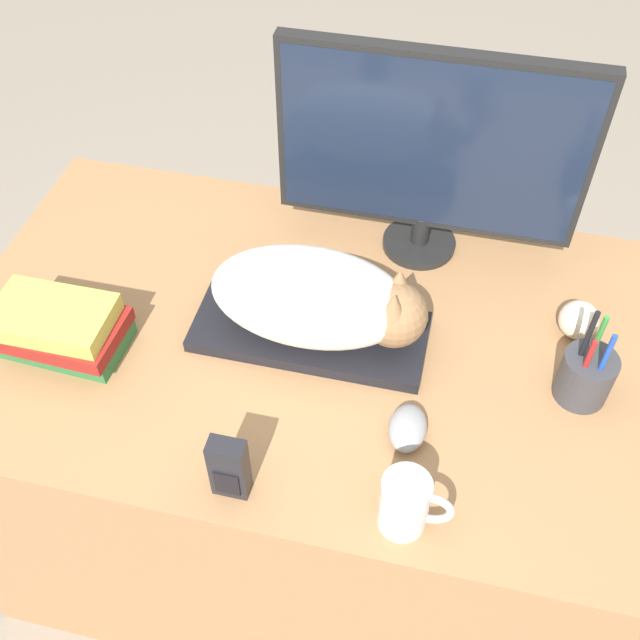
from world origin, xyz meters
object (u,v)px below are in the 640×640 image
at_px(computer_mouse, 408,428).
at_px(baseball, 579,320).
at_px(keyboard, 310,332).
at_px(cat, 321,299).
at_px(pen_cup, 586,375).
at_px(book_stack, 61,328).
at_px(coffee_mug, 407,504).
at_px(phone, 229,468).
at_px(monitor, 431,150).

height_order(computer_mouse, baseball, baseball).
distance_m(keyboard, cat, 0.09).
xyz_separation_m(pen_cup, book_stack, (-0.89, -0.10, 0.00)).
bearing_deg(computer_mouse, keyboard, 140.14).
xyz_separation_m(computer_mouse, book_stack, (-0.62, 0.05, 0.03)).
relative_size(cat, book_stack, 1.71).
bearing_deg(pen_cup, coffee_mug, -130.08).
xyz_separation_m(coffee_mug, baseball, (0.24, 0.44, -0.02)).
bearing_deg(phone, book_stack, 151.30).
height_order(monitor, computer_mouse, monitor).
distance_m(computer_mouse, phone, 0.29).
distance_m(computer_mouse, book_stack, 0.62).
distance_m(monitor, computer_mouse, 0.50).
relative_size(keyboard, monitor, 0.74).
distance_m(pen_cup, phone, 0.60).
relative_size(phone, book_stack, 0.55).
bearing_deg(cat, baseball, 14.67).
relative_size(coffee_mug, phone, 0.89).
bearing_deg(pen_cup, computer_mouse, -151.35).
bearing_deg(pen_cup, keyboard, 177.47).
distance_m(baseball, book_stack, 0.91).
height_order(keyboard, phone, phone).
xyz_separation_m(pen_cup, baseball, (-0.01, 0.14, -0.01)).
distance_m(cat, book_stack, 0.46).
distance_m(monitor, baseball, 0.40).
height_order(cat, computer_mouse, cat).
bearing_deg(baseball, coffee_mug, -119.17).
bearing_deg(keyboard, computer_mouse, -39.86).
bearing_deg(cat, book_stack, -164.27).
distance_m(cat, computer_mouse, 0.26).
xyz_separation_m(cat, coffee_mug, (0.20, -0.32, -0.05)).
bearing_deg(phone, coffee_mug, 1.27).
distance_m(pen_cup, baseball, 0.14).
xyz_separation_m(monitor, pen_cup, (0.32, -0.30, -0.18)).
relative_size(pen_cup, book_stack, 0.87).
distance_m(keyboard, computer_mouse, 0.26).
bearing_deg(pen_cup, baseball, 93.41).
relative_size(cat, baseball, 5.33).
distance_m(phone, book_stack, 0.42).
relative_size(monitor, baseball, 7.93).
bearing_deg(monitor, phone, -108.27).
bearing_deg(phone, baseball, 41.07).
bearing_deg(computer_mouse, baseball, 47.37).
relative_size(keyboard, phone, 3.42).
distance_m(coffee_mug, pen_cup, 0.39).
distance_m(coffee_mug, book_stack, 0.67).
bearing_deg(keyboard, phone, -97.52).
relative_size(baseball, book_stack, 0.32).
xyz_separation_m(cat, book_stack, (-0.44, -0.12, -0.05)).
bearing_deg(book_stack, coffee_mug, -17.27).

